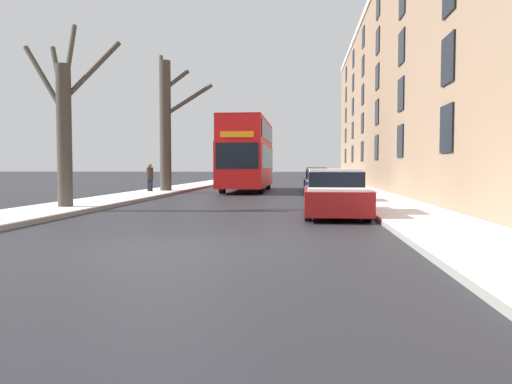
{
  "coord_description": "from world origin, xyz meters",
  "views": [
    {
      "loc": [
        2.55,
        -8.99,
        1.53
      ],
      "look_at": [
        0.03,
        17.68,
        0.2
      ],
      "focal_mm": 35.0,
      "sensor_mm": 36.0,
      "label": 1
    }
  ],
  "objects_px": {
    "parked_car_1": "(327,189)",
    "parked_car_4": "(316,178)",
    "double_decker_bus": "(247,152)",
    "parked_car_0": "(335,195)",
    "parked_car_2": "(321,183)",
    "bare_tree_left_1": "(167,123)",
    "pedestrian_left_sidewalk": "(150,177)",
    "parked_car_3": "(318,181)",
    "bare_tree_left_0": "(65,123)"
  },
  "relations": [
    {
      "from": "parked_car_1",
      "to": "parked_car_4",
      "type": "relative_size",
      "value": 0.94
    },
    {
      "from": "double_decker_bus",
      "to": "parked_car_0",
      "type": "bearing_deg",
      "value": -74.44
    },
    {
      "from": "parked_car_0",
      "to": "parked_car_2",
      "type": "relative_size",
      "value": 1.0
    },
    {
      "from": "bare_tree_left_1",
      "to": "pedestrian_left_sidewalk",
      "type": "xyz_separation_m",
      "value": [
        -0.67,
        -1.21,
        -3.21
      ]
    },
    {
      "from": "double_decker_bus",
      "to": "pedestrian_left_sidewalk",
      "type": "relative_size",
      "value": 5.83
    },
    {
      "from": "parked_car_1",
      "to": "parked_car_3",
      "type": "relative_size",
      "value": 1.01
    },
    {
      "from": "parked_car_2",
      "to": "pedestrian_left_sidewalk",
      "type": "height_order",
      "value": "pedestrian_left_sidewalk"
    },
    {
      "from": "parked_car_1",
      "to": "parked_car_2",
      "type": "relative_size",
      "value": 0.99
    },
    {
      "from": "parked_car_2",
      "to": "parked_car_3",
      "type": "distance_m",
      "value": 5.11
    },
    {
      "from": "parked_car_1",
      "to": "parked_car_3",
      "type": "height_order",
      "value": "parked_car_1"
    },
    {
      "from": "double_decker_bus",
      "to": "parked_car_2",
      "type": "bearing_deg",
      "value": -46.48
    },
    {
      "from": "parked_car_4",
      "to": "parked_car_0",
      "type": "bearing_deg",
      "value": -90.0
    },
    {
      "from": "pedestrian_left_sidewalk",
      "to": "bare_tree_left_1",
      "type": "bearing_deg",
      "value": -87.59
    },
    {
      "from": "parked_car_3",
      "to": "pedestrian_left_sidewalk",
      "type": "height_order",
      "value": "pedestrian_left_sidewalk"
    },
    {
      "from": "parked_car_0",
      "to": "parked_car_1",
      "type": "bearing_deg",
      "value": 90.0
    },
    {
      "from": "parked_car_3",
      "to": "parked_car_0",
      "type": "bearing_deg",
      "value": -90.0
    },
    {
      "from": "parked_car_1",
      "to": "double_decker_bus",
      "type": "bearing_deg",
      "value": 112.8
    },
    {
      "from": "bare_tree_left_1",
      "to": "parked_car_1",
      "type": "xyz_separation_m",
      "value": [
        9.06,
        -8.09,
        -3.54
      ]
    },
    {
      "from": "parked_car_2",
      "to": "parked_car_4",
      "type": "height_order",
      "value": "parked_car_4"
    },
    {
      "from": "parked_car_2",
      "to": "parked_car_4",
      "type": "distance_m",
      "value": 10.3
    },
    {
      "from": "parked_car_1",
      "to": "parked_car_3",
      "type": "distance_m",
      "value": 11.12
    },
    {
      "from": "bare_tree_left_1",
      "to": "pedestrian_left_sidewalk",
      "type": "height_order",
      "value": "bare_tree_left_1"
    },
    {
      "from": "parked_car_0",
      "to": "pedestrian_left_sidewalk",
      "type": "height_order",
      "value": "pedestrian_left_sidewalk"
    },
    {
      "from": "bare_tree_left_1",
      "to": "parked_car_4",
      "type": "xyz_separation_m",
      "value": [
        9.06,
        8.21,
        -3.47
      ]
    },
    {
      "from": "parked_car_2",
      "to": "parked_car_4",
      "type": "bearing_deg",
      "value": 90.0
    },
    {
      "from": "bare_tree_left_0",
      "to": "parked_car_2",
      "type": "xyz_separation_m",
      "value": [
        9.33,
        10.11,
        -2.42
      ]
    },
    {
      "from": "bare_tree_left_0",
      "to": "double_decker_bus",
      "type": "bearing_deg",
      "value": 72.13
    },
    {
      "from": "parked_car_2",
      "to": "pedestrian_left_sidewalk",
      "type": "relative_size",
      "value": 2.41
    },
    {
      "from": "parked_car_0",
      "to": "parked_car_3",
      "type": "xyz_separation_m",
      "value": [
        0.0,
        16.61,
        -0.05
      ]
    },
    {
      "from": "bare_tree_left_0",
      "to": "double_decker_bus",
      "type": "xyz_separation_m",
      "value": [
        4.8,
        14.88,
        -0.55
      ]
    },
    {
      "from": "bare_tree_left_0",
      "to": "parked_car_3",
      "type": "height_order",
      "value": "bare_tree_left_0"
    },
    {
      "from": "bare_tree_left_0",
      "to": "parked_car_0",
      "type": "bearing_deg",
      "value": -8.46
    },
    {
      "from": "double_decker_bus",
      "to": "parked_car_1",
      "type": "distance_m",
      "value": 11.84
    },
    {
      "from": "parked_car_1",
      "to": "bare_tree_left_0",
      "type": "bearing_deg",
      "value": -156.25
    },
    {
      "from": "parked_car_4",
      "to": "parked_car_1",
      "type": "bearing_deg",
      "value": -90.0
    },
    {
      "from": "bare_tree_left_1",
      "to": "parked_car_2",
      "type": "distance_m",
      "value": 9.93
    },
    {
      "from": "parked_car_1",
      "to": "parked_car_2",
      "type": "bearing_deg",
      "value": 90.0
    },
    {
      "from": "double_decker_bus",
      "to": "bare_tree_left_0",
      "type": "bearing_deg",
      "value": -107.87
    },
    {
      "from": "parked_car_4",
      "to": "double_decker_bus",
      "type": "bearing_deg",
      "value": -129.34
    },
    {
      "from": "pedestrian_left_sidewalk",
      "to": "parked_car_1",
      "type": "bearing_deg",
      "value": 175.96
    },
    {
      "from": "parked_car_3",
      "to": "parked_car_4",
      "type": "bearing_deg",
      "value": 90.0
    },
    {
      "from": "parked_car_4",
      "to": "parked_car_2",
      "type": "bearing_deg",
      "value": -90.0
    },
    {
      "from": "parked_car_1",
      "to": "pedestrian_left_sidewalk",
      "type": "relative_size",
      "value": 2.38
    },
    {
      "from": "double_decker_bus",
      "to": "parked_car_3",
      "type": "xyz_separation_m",
      "value": [
        4.53,
        0.34,
        -1.89
      ]
    },
    {
      "from": "parked_car_1",
      "to": "parked_car_0",
      "type": "bearing_deg",
      "value": -90.0
    },
    {
      "from": "parked_car_0",
      "to": "parked_car_3",
      "type": "distance_m",
      "value": 16.61
    },
    {
      "from": "bare_tree_left_1",
      "to": "pedestrian_left_sidewalk",
      "type": "bearing_deg",
      "value": -118.84
    },
    {
      "from": "parked_car_0",
      "to": "parked_car_2",
      "type": "xyz_separation_m",
      "value": [
        -0.0,
        11.5,
        -0.02
      ]
    },
    {
      "from": "parked_car_1",
      "to": "pedestrian_left_sidewalk",
      "type": "height_order",
      "value": "pedestrian_left_sidewalk"
    },
    {
      "from": "parked_car_3",
      "to": "parked_car_4",
      "type": "height_order",
      "value": "parked_car_4"
    }
  ]
}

